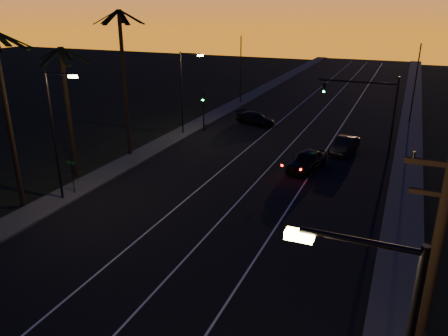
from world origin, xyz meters
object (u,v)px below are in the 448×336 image
at_px(signal_mast, 368,99).
at_px(lead_car, 307,161).
at_px(right_car, 345,145).
at_px(cross_car, 255,119).
at_px(utility_pole, 427,298).

distance_m(signal_mast, lead_car, 9.25).
bearing_deg(lead_car, signal_mast, 63.91).
height_order(signal_mast, right_car, signal_mast).
xyz_separation_m(signal_mast, cross_car, (-12.36, 4.70, -4.08)).
distance_m(utility_pole, cross_car, 38.84).
xyz_separation_m(signal_mast, right_car, (-1.46, -1.81, -4.03)).
relative_size(lead_car, cross_car, 1.08).
height_order(lead_car, cross_car, lead_car).
bearing_deg(cross_car, signal_mast, -20.84).
relative_size(utility_pole, cross_car, 1.96).
relative_size(utility_pole, signal_mast, 1.41).
height_order(utility_pole, signal_mast, utility_pole).
bearing_deg(lead_car, utility_pole, -70.11).
height_order(utility_pole, lead_car, utility_pole).
relative_size(utility_pole, right_car, 2.14).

